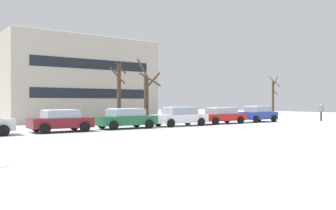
% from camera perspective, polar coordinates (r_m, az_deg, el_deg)
% --- Properties ---
extents(ground_plane, '(120.00, 120.00, 0.00)m').
position_cam_1_polar(ground_plane, '(14.67, -20.51, -7.02)').
color(ground_plane, white).
extents(road_surface, '(80.00, 8.93, 0.00)m').
position_cam_1_polar(road_surface, '(18.00, -23.58, -5.64)').
color(road_surface, silver).
rests_on(road_surface, ground).
extents(parked_car_maroon, '(3.90, 2.25, 1.42)m').
position_cam_1_polar(parked_car_maroon, '(24.20, -16.45, -2.34)').
color(parked_car_maroon, maroon).
rests_on(parked_car_maroon, ground).
extents(parked_car_green, '(4.42, 2.24, 1.45)m').
position_cam_1_polar(parked_car_green, '(26.37, -6.63, -2.07)').
color(parked_car_green, '#1E6038').
rests_on(parked_car_green, ground).
extents(parked_car_white, '(4.61, 2.12, 1.52)m').
position_cam_1_polar(parked_car_white, '(28.97, 1.84, -1.79)').
color(parked_car_white, white).
rests_on(parked_car_white, ground).
extents(parked_car_red, '(4.62, 2.10, 1.43)m').
position_cam_1_polar(parked_car_red, '(32.34, 8.36, -1.62)').
color(parked_car_red, red).
rests_on(parked_car_red, ground).
extents(parked_car_blue, '(3.87, 2.18, 1.54)m').
position_cam_1_polar(parked_car_blue, '(35.92, 13.85, -1.35)').
color(parked_car_blue, '#283D93').
rests_on(parked_car_blue, ground).
extents(pedestrian_crossing, '(0.37, 0.42, 1.71)m').
position_cam_1_polar(pedestrian_crossing, '(39.82, 22.83, -0.88)').
color(pedestrian_crossing, '#2D334C').
rests_on(pedestrian_crossing, ground).
extents(tree_far_mid, '(1.35, 1.26, 4.78)m').
position_cam_1_polar(tree_far_mid, '(42.87, 16.13, 0.99)').
color(tree_far_mid, '#423326').
rests_on(tree_far_mid, ground).
extents(tree_far_left, '(1.33, 1.33, 5.05)m').
position_cam_1_polar(tree_far_left, '(28.90, -7.69, 1.88)').
color(tree_far_left, '#423326').
rests_on(tree_far_left, ground).
extents(tree_far_right, '(2.20, 2.21, 5.48)m').
position_cam_1_polar(tree_far_right, '(30.30, -3.34, 1.31)').
color(tree_far_right, '#423326').
rests_on(tree_far_right, ground).
extents(building_far_right, '(14.56, 10.54, 8.22)m').
position_cam_1_polar(building_far_right, '(39.40, -14.77, 3.65)').
color(building_far_right, '#B2A899').
rests_on(building_far_right, ground).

